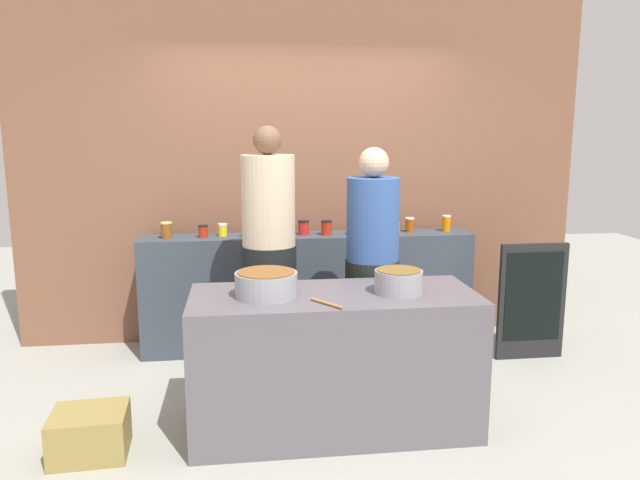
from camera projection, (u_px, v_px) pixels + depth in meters
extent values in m
plane|color=#97978D|center=(327.00, 404.00, 4.01)|extent=(12.00, 12.00, 0.00)
cube|color=brown|center=(304.00, 165.00, 5.15)|extent=(4.80, 0.12, 3.00)
cube|color=#343C46|center=(308.00, 291.00, 5.00)|extent=(2.70, 0.36, 0.96)
cube|color=#57525A|center=(334.00, 361.00, 3.64)|extent=(1.70, 0.70, 0.85)
cylinder|color=brown|center=(166.00, 231.00, 4.74)|extent=(0.09, 0.09, 0.12)
cylinder|color=#D6C666|center=(166.00, 223.00, 4.72)|extent=(0.09, 0.09, 0.01)
cylinder|color=#AE2512|center=(203.00, 232.00, 4.78)|extent=(0.07, 0.07, 0.09)
cylinder|color=black|center=(203.00, 226.00, 4.78)|extent=(0.08, 0.08, 0.01)
cylinder|color=gold|center=(223.00, 231.00, 4.85)|extent=(0.07, 0.07, 0.09)
cylinder|color=silver|center=(222.00, 225.00, 4.84)|extent=(0.08, 0.08, 0.02)
cylinder|color=orange|center=(247.00, 231.00, 4.79)|extent=(0.07, 0.07, 0.09)
cylinder|color=black|center=(247.00, 225.00, 4.79)|extent=(0.07, 0.07, 0.02)
cylinder|color=#AF2621|center=(266.00, 228.00, 4.84)|extent=(0.08, 0.08, 0.13)
cylinder|color=silver|center=(265.00, 220.00, 4.83)|extent=(0.09, 0.09, 0.01)
cylinder|color=red|center=(304.00, 228.00, 4.89)|extent=(0.09, 0.09, 0.11)
cylinder|color=black|center=(304.00, 221.00, 4.88)|extent=(0.09, 0.09, 0.01)
cylinder|color=#A52711|center=(327.00, 228.00, 4.89)|extent=(0.09, 0.09, 0.11)
cylinder|color=black|center=(327.00, 221.00, 4.88)|extent=(0.09, 0.09, 0.01)
cylinder|color=#B42823|center=(355.00, 228.00, 4.88)|extent=(0.09, 0.09, 0.12)
cylinder|color=black|center=(355.00, 220.00, 4.87)|extent=(0.09, 0.09, 0.01)
cylinder|color=#B1230C|center=(369.00, 227.00, 4.97)|extent=(0.08, 0.08, 0.10)
cylinder|color=#D6C666|center=(369.00, 220.00, 4.96)|extent=(0.08, 0.08, 0.01)
cylinder|color=#AF380F|center=(382.00, 227.00, 4.92)|extent=(0.08, 0.08, 0.13)
cylinder|color=black|center=(382.00, 218.00, 4.90)|extent=(0.08, 0.08, 0.01)
cylinder|color=gold|center=(395.00, 226.00, 5.00)|extent=(0.08, 0.08, 0.11)
cylinder|color=black|center=(395.00, 219.00, 4.99)|extent=(0.09, 0.09, 0.02)
cylinder|color=#97410F|center=(410.00, 225.00, 5.03)|extent=(0.07, 0.07, 0.11)
cylinder|color=silver|center=(410.00, 218.00, 5.02)|extent=(0.07, 0.07, 0.01)
cylinder|color=#CF6F05|center=(446.00, 224.00, 5.06)|extent=(0.07, 0.07, 0.12)
cylinder|color=silver|center=(447.00, 216.00, 5.05)|extent=(0.07, 0.07, 0.01)
cylinder|color=gray|center=(266.00, 284.00, 3.49)|extent=(0.36, 0.36, 0.14)
cylinder|color=brown|center=(266.00, 272.00, 3.48)|extent=(0.33, 0.33, 0.00)
cylinder|color=gray|center=(398.00, 282.00, 3.56)|extent=(0.28, 0.28, 0.14)
cylinder|color=brown|center=(399.00, 270.00, 3.55)|extent=(0.26, 0.26, 0.00)
cylinder|color=#9E703D|center=(327.00, 303.00, 3.33)|extent=(0.16, 0.21, 0.02)
cylinder|color=black|center=(270.00, 316.00, 4.26)|extent=(0.38, 0.38, 1.01)
cylinder|color=#C5B190|center=(268.00, 201.00, 4.11)|extent=(0.37, 0.37, 0.62)
sphere|color=brown|center=(267.00, 140.00, 4.03)|extent=(0.20, 0.20, 0.20)
cylinder|color=black|center=(371.00, 324.00, 4.22)|extent=(0.37, 0.37, 0.92)
cylinder|color=#31508E|center=(373.00, 219.00, 4.09)|extent=(0.36, 0.36, 0.56)
sphere|color=#D8A884|center=(374.00, 162.00, 4.02)|extent=(0.20, 0.20, 0.20)
cube|color=olive|center=(90.00, 433.00, 3.37)|extent=(0.43, 0.37, 0.26)
cube|color=black|center=(532.00, 302.00, 4.75)|extent=(0.55, 0.04, 0.93)
cube|color=black|center=(533.00, 297.00, 4.72)|extent=(0.46, 0.01, 0.71)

